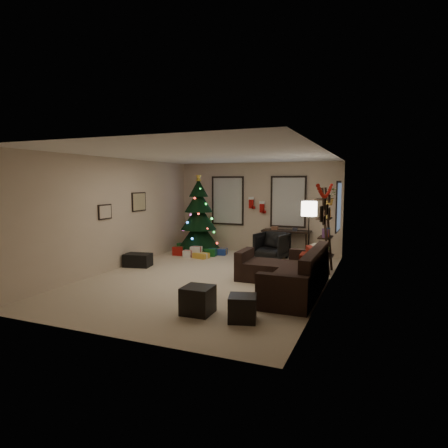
% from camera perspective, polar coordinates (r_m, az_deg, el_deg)
% --- Properties ---
extents(floor, '(7.00, 7.00, 0.00)m').
position_cam_1_polar(floor, '(8.61, -2.15, -8.00)').
color(floor, '#C9B598').
rests_on(floor, ground).
extents(ceiling, '(7.00, 7.00, 0.00)m').
position_cam_1_polar(ceiling, '(8.37, -2.23, 10.22)').
color(ceiling, white).
rests_on(ceiling, floor).
extents(wall_back, '(5.00, 0.00, 5.00)m').
position_cam_1_polar(wall_back, '(11.65, 4.97, 2.42)').
color(wall_back, beige).
rests_on(wall_back, floor).
extents(wall_front, '(5.00, 0.00, 5.00)m').
position_cam_1_polar(wall_front, '(5.42, -17.72, -2.17)').
color(wall_front, beige).
rests_on(wall_front, floor).
extents(wall_left, '(0.00, 7.00, 7.00)m').
position_cam_1_polar(wall_left, '(9.69, -15.78, 1.45)').
color(wall_left, beige).
rests_on(wall_left, floor).
extents(wall_right, '(0.00, 7.00, 7.00)m').
position_cam_1_polar(wall_right, '(7.70, 15.01, 0.31)').
color(wall_right, beige).
rests_on(wall_right, floor).
extents(window_back_left, '(1.05, 0.06, 1.50)m').
position_cam_1_polar(window_back_left, '(11.93, 0.56, 3.49)').
color(window_back_left, '#728CB2').
rests_on(window_back_left, wall_back).
extents(window_back_right, '(1.05, 0.06, 1.50)m').
position_cam_1_polar(window_back_right, '(11.36, 9.51, 3.27)').
color(window_back_right, '#728CB2').
rests_on(window_back_right, wall_back).
extents(window_right_wall, '(0.06, 0.90, 1.30)m').
position_cam_1_polar(window_right_wall, '(10.22, 16.70, 2.50)').
color(window_right_wall, '#728CB2').
rests_on(window_right_wall, wall_right).
extents(christmas_tree, '(1.30, 1.30, 2.41)m').
position_cam_1_polar(christmas_tree, '(11.47, -3.76, 0.61)').
color(christmas_tree, black).
rests_on(christmas_tree, floor).
extents(presents, '(1.50, 1.01, 0.30)m').
position_cam_1_polar(presents, '(11.15, -4.03, -4.14)').
color(presents, '#14591E').
rests_on(presents, floor).
extents(sofa, '(1.84, 2.68, 0.86)m').
position_cam_1_polar(sofa, '(7.77, 9.76, -7.52)').
color(sofa, black).
rests_on(sofa, floor).
extents(pillow_red_a, '(0.13, 0.41, 0.41)m').
position_cam_1_polar(pillow_red_a, '(7.09, 11.70, -5.91)').
color(pillow_red_a, maroon).
rests_on(pillow_red_a, sofa).
extents(pillow_red_b, '(0.25, 0.44, 0.43)m').
position_cam_1_polar(pillow_red_b, '(7.77, 12.67, -4.87)').
color(pillow_red_b, maroon).
rests_on(pillow_red_b, sofa).
extents(pillow_cream, '(0.21, 0.44, 0.42)m').
position_cam_1_polar(pillow_cream, '(8.15, 13.13, -4.44)').
color(pillow_cream, '#BEB19A').
rests_on(pillow_cream, sofa).
extents(ottoman_near, '(0.48, 0.48, 0.45)m').
position_cam_1_polar(ottoman_near, '(6.32, -3.90, -11.20)').
color(ottoman_near, black).
rests_on(ottoman_near, floor).
extents(ottoman_far, '(0.51, 0.51, 0.40)m').
position_cam_1_polar(ottoman_far, '(6.01, 2.77, -12.38)').
color(ottoman_far, black).
rests_on(ottoman_far, floor).
extents(desk, '(1.38, 0.49, 0.74)m').
position_cam_1_polar(desk, '(11.20, 9.25, -1.36)').
color(desk, black).
rests_on(desk, floor).
extents(desk_chair, '(0.84, 0.81, 0.75)m').
position_cam_1_polar(desk_chair, '(10.67, 7.12, -3.23)').
color(desk_chair, black).
rests_on(desk_chair, floor).
extents(bookshelf, '(0.30, 0.58, 2.00)m').
position_cam_1_polar(bookshelf, '(9.29, 14.94, -1.11)').
color(bookshelf, black).
rests_on(bookshelf, floor).
extents(potted_plant, '(0.61, 0.62, 0.52)m').
position_cam_1_polar(potted_plant, '(9.55, 15.34, 4.27)').
color(potted_plant, '#4C4C4C').
rests_on(potted_plant, bookshelf).
extents(floor_lamp, '(0.36, 0.36, 1.68)m').
position_cam_1_polar(floor_lamp, '(8.95, 12.51, 1.53)').
color(floor_lamp, black).
rests_on(floor_lamp, floor).
extents(art_map, '(0.04, 0.60, 0.50)m').
position_cam_1_polar(art_map, '(10.42, -12.53, 3.24)').
color(art_map, black).
rests_on(art_map, wall_left).
extents(art_abstract, '(0.04, 0.45, 0.35)m').
position_cam_1_polar(art_abstract, '(9.34, -17.27, 1.73)').
color(art_abstract, black).
rests_on(art_abstract, wall_left).
extents(gallery, '(0.03, 1.25, 0.54)m').
position_cam_1_polar(gallery, '(7.61, 14.83, 1.92)').
color(gallery, black).
rests_on(gallery, wall_right).
extents(garland, '(0.08, 1.90, 0.30)m').
position_cam_1_polar(garland, '(7.71, 14.80, 4.84)').
color(garland, '#A5140C').
rests_on(garland, wall_right).
extents(stocking_left, '(0.20, 0.05, 0.36)m').
position_cam_1_polar(stocking_left, '(11.56, 4.11, 3.19)').
color(stocking_left, '#990F0C').
rests_on(stocking_left, wall_back).
extents(stocking_right, '(0.20, 0.05, 0.36)m').
position_cam_1_polar(stocking_right, '(11.49, 5.71, 2.54)').
color(stocking_right, '#990F0C').
rests_on(stocking_right, wall_back).
extents(storage_bin, '(0.72, 0.55, 0.33)m').
position_cam_1_polar(storage_bin, '(9.96, -12.67, -5.24)').
color(storage_bin, black).
rests_on(storage_bin, floor).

